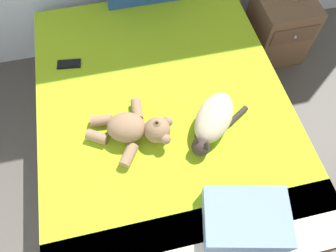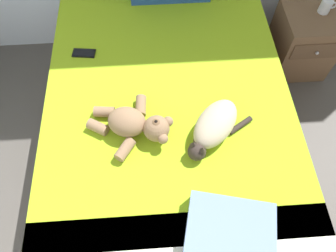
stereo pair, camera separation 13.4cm
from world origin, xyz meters
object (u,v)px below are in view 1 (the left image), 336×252
(cell_phone, at_px, (69,64))
(throw_pillow, at_px, (246,218))
(bed, at_px, (164,123))
(nightstand, at_px, (279,28))
(teddy_bear, at_px, (135,129))
(cat, at_px, (213,120))

(cell_phone, relative_size, throw_pillow, 0.39)
(bed, height_order, throw_pillow, throw_pillow)
(nightstand, bearing_deg, bed, -148.74)
(bed, distance_m, teddy_bear, 0.43)
(throw_pillow, distance_m, nightstand, 1.73)
(nightstand, bearing_deg, cell_phone, -170.79)
(teddy_bear, bearing_deg, bed, 44.39)
(cat, relative_size, cell_phone, 2.60)
(bed, height_order, cat, cat)
(bed, relative_size, cell_phone, 12.74)
(bed, bearing_deg, nightstand, 31.26)
(throw_pillow, bearing_deg, nightstand, 58.77)
(cat, xyz_separation_m, nightstand, (0.88, 0.91, -0.34))
(cat, distance_m, teddy_bear, 0.43)
(cell_phone, height_order, throw_pillow, throw_pillow)
(bed, xyz_separation_m, teddy_bear, (-0.20, -0.19, 0.33))
(cat, distance_m, throw_pillow, 0.54)
(teddy_bear, xyz_separation_m, throw_pillow, (0.43, -0.59, -0.01))
(cat, xyz_separation_m, throw_pillow, (0.00, -0.54, -0.02))
(cat, bearing_deg, nightstand, 45.97)
(cell_phone, height_order, nightstand, cell_phone)
(teddy_bear, height_order, cell_phone, teddy_bear)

